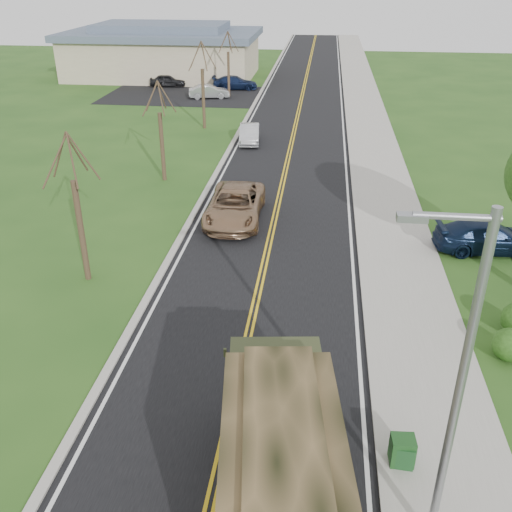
% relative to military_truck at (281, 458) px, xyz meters
% --- Properties ---
extents(ground, '(160.00, 160.00, 0.00)m').
position_rel_military_truck_xyz_m(ground, '(-1.65, 0.40, -1.99)').
color(ground, '#254918').
rests_on(ground, ground).
extents(road, '(8.00, 120.00, 0.01)m').
position_rel_military_truck_xyz_m(road, '(-1.65, 40.40, -1.98)').
color(road, black).
rests_on(road, ground).
extents(curb_right, '(0.30, 120.00, 0.12)m').
position_rel_military_truck_xyz_m(curb_right, '(2.50, 40.40, -1.93)').
color(curb_right, '#9E998E').
rests_on(curb_right, ground).
extents(sidewalk_right, '(3.20, 120.00, 0.10)m').
position_rel_military_truck_xyz_m(sidewalk_right, '(4.25, 40.40, -1.94)').
color(sidewalk_right, '#9E998E').
rests_on(sidewalk_right, ground).
extents(curb_left, '(0.30, 120.00, 0.10)m').
position_rel_military_truck_xyz_m(curb_left, '(-5.80, 40.40, -1.94)').
color(curb_left, '#9E998E').
rests_on(curb_left, ground).
extents(street_light, '(1.65, 0.22, 8.00)m').
position_rel_military_truck_xyz_m(street_light, '(3.25, -0.10, 2.44)').
color(street_light, gray).
rests_on(street_light, ground).
extents(bare_tree_a, '(1.93, 2.26, 6.08)m').
position_rel_military_truck_xyz_m(bare_tree_a, '(-8.66, 10.40, 0.64)').
color(bare_tree_a, '#38281C').
rests_on(bare_tree_a, ground).
extents(bare_tree_b, '(1.83, 2.14, 5.73)m').
position_rel_military_truck_xyz_m(bare_tree_b, '(-8.66, 22.40, 0.49)').
color(bare_tree_b, '#38281C').
rests_on(bare_tree_b, ground).
extents(bare_tree_c, '(2.04, 2.39, 6.42)m').
position_rel_military_truck_xyz_m(bare_tree_c, '(-8.66, 34.40, 0.79)').
color(bare_tree_c, '#38281C').
rests_on(bare_tree_c, ground).
extents(bare_tree_d, '(1.88, 2.20, 5.91)m').
position_rel_military_truck_xyz_m(bare_tree_d, '(-8.66, 46.40, 0.56)').
color(bare_tree_d, '#38281C').
rests_on(bare_tree_d, ground).
extents(commercial_building, '(25.50, 21.50, 5.65)m').
position_rel_military_truck_xyz_m(commercial_building, '(-17.64, 56.38, 0.70)').
color(commercial_building, tan).
rests_on(commercial_building, ground).
extents(military_truck, '(3.25, 7.19, 3.47)m').
position_rel_military_truck_xyz_m(military_truck, '(0.00, 0.00, 0.00)').
color(military_truck, black).
rests_on(military_truck, ground).
extents(suv_champagne, '(2.72, 5.73, 1.58)m').
position_rel_military_truck_xyz_m(suv_champagne, '(-3.60, 17.01, -1.20)').
color(suv_champagne, '#977455').
rests_on(suv_champagne, ground).
extents(sedan_silver, '(1.74, 3.98, 1.27)m').
position_rel_military_truck_xyz_m(sedan_silver, '(-4.65, 30.80, -1.35)').
color(sedan_silver, silver).
rests_on(sedan_silver, ground).
extents(pickup_navy, '(4.86, 2.36, 1.36)m').
position_rel_military_truck_xyz_m(pickup_navy, '(8.05, 14.94, -1.30)').
color(pickup_navy, '#0E1B34').
rests_on(pickup_navy, ground).
extents(utility_box_near, '(0.63, 0.53, 0.80)m').
position_rel_military_truck_xyz_m(utility_box_near, '(2.95, 2.01, -1.49)').
color(utility_box_near, '#194619').
rests_on(utility_box_near, sidewalk_right).
extents(utility_box_far, '(0.58, 0.49, 0.65)m').
position_rel_military_truck_xyz_m(utility_box_far, '(2.96, 1.96, -1.56)').
color(utility_box_far, '#19471F').
rests_on(utility_box_far, sidewalk_right).
extents(lot_car_dark, '(3.89, 2.05, 1.26)m').
position_rel_military_truck_xyz_m(lot_car_dark, '(-15.70, 50.40, -1.36)').
color(lot_car_dark, black).
rests_on(lot_car_dark, ground).
extents(lot_car_silver, '(4.01, 2.23, 1.25)m').
position_rel_military_truck_xyz_m(lot_car_silver, '(-10.39, 45.28, -1.36)').
color(lot_car_silver, '#B2B2B7').
rests_on(lot_car_silver, ground).
extents(lot_car_navy, '(4.72, 2.36, 1.32)m').
position_rel_military_truck_xyz_m(lot_car_navy, '(-8.60, 49.87, -1.33)').
color(lot_car_navy, '#101C3D').
rests_on(lot_car_navy, ground).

